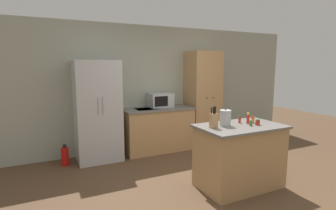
{
  "coord_description": "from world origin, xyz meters",
  "views": [
    {
      "loc": [
        -2.19,
        -2.9,
        1.77
      ],
      "look_at": [
        -0.1,
        1.4,
        1.05
      ],
      "focal_mm": 28.0,
      "sensor_mm": 36.0,
      "label": 1
    }
  ],
  "objects_px": {
    "spice_bottle_green_herb": "(251,123)",
    "spice_bottle_short_red": "(258,122)",
    "spice_bottle_amber_oil": "(240,120)",
    "spice_bottle_tall_dark": "(253,120)",
    "refrigerator": "(98,111)",
    "pantry_cabinet": "(203,98)",
    "knife_block": "(214,120)",
    "fire_extinguisher": "(65,156)",
    "kettle": "(225,118)",
    "spice_bottle_pale_salt": "(248,119)",
    "microwave": "(160,100)"
  },
  "relations": [
    {
      "from": "pantry_cabinet",
      "to": "spice_bottle_amber_oil",
      "type": "bearing_deg",
      "value": -107.87
    },
    {
      "from": "microwave",
      "to": "spice_bottle_tall_dark",
      "type": "relative_size",
      "value": 4.85
    },
    {
      "from": "spice_bottle_tall_dark",
      "to": "kettle",
      "type": "xyz_separation_m",
      "value": [
        -0.49,
        0.03,
        0.07
      ]
    },
    {
      "from": "microwave",
      "to": "spice_bottle_tall_dark",
      "type": "xyz_separation_m",
      "value": [
        0.56,
        -2.1,
        -0.08
      ]
    },
    {
      "from": "spice_bottle_tall_dark",
      "to": "spice_bottle_amber_oil",
      "type": "distance_m",
      "value": 0.19
    },
    {
      "from": "pantry_cabinet",
      "to": "microwave",
      "type": "bearing_deg",
      "value": 175.8
    },
    {
      "from": "spice_bottle_pale_salt",
      "to": "kettle",
      "type": "height_order",
      "value": "kettle"
    },
    {
      "from": "spice_bottle_tall_dark",
      "to": "spice_bottle_short_red",
      "type": "xyz_separation_m",
      "value": [
        -0.04,
        -0.14,
        -0.01
      ]
    },
    {
      "from": "knife_block",
      "to": "kettle",
      "type": "bearing_deg",
      "value": 7.96
    },
    {
      "from": "pantry_cabinet",
      "to": "microwave",
      "type": "height_order",
      "value": "pantry_cabinet"
    },
    {
      "from": "pantry_cabinet",
      "to": "knife_block",
      "type": "bearing_deg",
      "value": -119.77
    },
    {
      "from": "microwave",
      "to": "kettle",
      "type": "bearing_deg",
      "value": -87.92
    },
    {
      "from": "knife_block",
      "to": "refrigerator",
      "type": "bearing_deg",
      "value": 120.66
    },
    {
      "from": "microwave",
      "to": "knife_block",
      "type": "xyz_separation_m",
      "value": [
        -0.15,
        -2.11,
        -0.02
      ]
    },
    {
      "from": "microwave",
      "to": "kettle",
      "type": "relative_size",
      "value": 1.92
    },
    {
      "from": "pantry_cabinet",
      "to": "spice_bottle_amber_oil",
      "type": "xyz_separation_m",
      "value": [
        -0.63,
        -1.95,
        -0.07
      ]
    },
    {
      "from": "pantry_cabinet",
      "to": "spice_bottle_short_red",
      "type": "xyz_separation_m",
      "value": [
        -0.49,
        -2.17,
        -0.08
      ]
    },
    {
      "from": "refrigerator",
      "to": "spice_bottle_short_red",
      "type": "xyz_separation_m",
      "value": [
        1.86,
        -2.13,
        0.03
      ]
    },
    {
      "from": "spice_bottle_tall_dark",
      "to": "fire_extinguisher",
      "type": "distance_m",
      "value": 3.28
    },
    {
      "from": "spice_bottle_green_herb",
      "to": "spice_bottle_pale_salt",
      "type": "relative_size",
      "value": 0.58
    },
    {
      "from": "spice_bottle_amber_oil",
      "to": "fire_extinguisher",
      "type": "distance_m",
      "value": 3.09
    },
    {
      "from": "refrigerator",
      "to": "pantry_cabinet",
      "type": "xyz_separation_m",
      "value": [
        2.35,
        0.04,
        0.11
      ]
    },
    {
      "from": "knife_block",
      "to": "spice_bottle_short_red",
      "type": "relative_size",
      "value": 3.67
    },
    {
      "from": "microwave",
      "to": "knife_block",
      "type": "relative_size",
      "value": 1.58
    },
    {
      "from": "knife_block",
      "to": "spice_bottle_short_red",
      "type": "height_order",
      "value": "knife_block"
    },
    {
      "from": "pantry_cabinet",
      "to": "kettle",
      "type": "bearing_deg",
      "value": -115.16
    },
    {
      "from": "microwave",
      "to": "spice_bottle_green_herb",
      "type": "bearing_deg",
      "value": -79.79
    },
    {
      "from": "spice_bottle_amber_oil",
      "to": "spice_bottle_green_herb",
      "type": "distance_m",
      "value": 0.22
    },
    {
      "from": "spice_bottle_amber_oil",
      "to": "spice_bottle_pale_salt",
      "type": "relative_size",
      "value": 0.67
    },
    {
      "from": "microwave",
      "to": "fire_extinguisher",
      "type": "relative_size",
      "value": 1.25
    },
    {
      "from": "spice_bottle_green_herb",
      "to": "spice_bottle_short_red",
      "type": "bearing_deg",
      "value": -3.02
    },
    {
      "from": "kettle",
      "to": "fire_extinguisher",
      "type": "height_order",
      "value": "kettle"
    },
    {
      "from": "microwave",
      "to": "spice_bottle_pale_salt",
      "type": "xyz_separation_m",
      "value": [
        0.47,
        -2.11,
        -0.05
      ]
    },
    {
      "from": "pantry_cabinet",
      "to": "kettle",
      "type": "height_order",
      "value": "pantry_cabinet"
    },
    {
      "from": "pantry_cabinet",
      "to": "knife_block",
      "type": "xyz_separation_m",
      "value": [
        -1.16,
        -2.03,
        -0.01
      ]
    },
    {
      "from": "spice_bottle_tall_dark",
      "to": "spice_bottle_pale_salt",
      "type": "xyz_separation_m",
      "value": [
        -0.09,
        -0.0,
        0.03
      ]
    },
    {
      "from": "pantry_cabinet",
      "to": "spice_bottle_green_herb",
      "type": "bearing_deg",
      "value": -105.81
    },
    {
      "from": "pantry_cabinet",
      "to": "spice_bottle_tall_dark",
      "type": "bearing_deg",
      "value": -102.59
    },
    {
      "from": "spice_bottle_short_red",
      "to": "spice_bottle_amber_oil",
      "type": "bearing_deg",
      "value": 121.91
    },
    {
      "from": "microwave",
      "to": "spice_bottle_tall_dark",
      "type": "height_order",
      "value": "microwave"
    },
    {
      "from": "knife_block",
      "to": "microwave",
      "type": "bearing_deg",
      "value": 86.01
    },
    {
      "from": "spice_bottle_tall_dark",
      "to": "fire_extinguisher",
      "type": "xyz_separation_m",
      "value": [
        -2.51,
        1.95,
        -0.8
      ]
    },
    {
      "from": "refrigerator",
      "to": "knife_block",
      "type": "xyz_separation_m",
      "value": [
        1.18,
        -1.99,
        0.1
      ]
    },
    {
      "from": "spice_bottle_amber_oil",
      "to": "pantry_cabinet",
      "type": "bearing_deg",
      "value": 72.13
    },
    {
      "from": "refrigerator",
      "to": "pantry_cabinet",
      "type": "relative_size",
      "value": 0.9
    },
    {
      "from": "refrigerator",
      "to": "fire_extinguisher",
      "type": "xyz_separation_m",
      "value": [
        -0.61,
        -0.04,
        -0.76
      ]
    },
    {
      "from": "refrigerator",
      "to": "spice_bottle_amber_oil",
      "type": "height_order",
      "value": "refrigerator"
    },
    {
      "from": "spice_bottle_amber_oil",
      "to": "spice_bottle_tall_dark",
      "type": "bearing_deg",
      "value": -25.12
    },
    {
      "from": "kettle",
      "to": "fire_extinguisher",
      "type": "xyz_separation_m",
      "value": [
        -2.02,
        1.92,
        -0.87
      ]
    },
    {
      "from": "refrigerator",
      "to": "spice_bottle_green_herb",
      "type": "distance_m",
      "value": 2.74
    }
  ]
}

